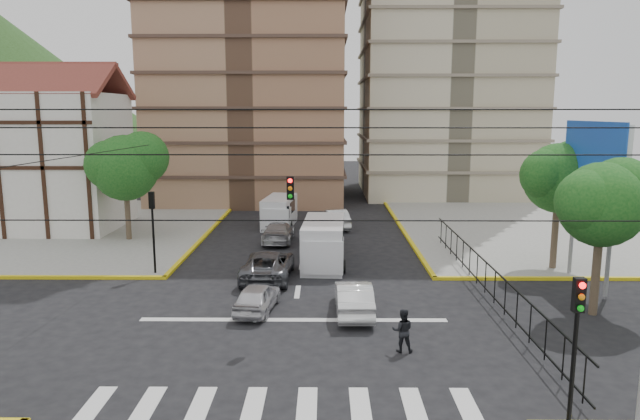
{
  "coord_description": "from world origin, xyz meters",
  "views": [
    {
      "loc": [
        1.33,
        -21.76,
        8.7
      ],
      "look_at": [
        1.1,
        5.43,
        4.0
      ],
      "focal_mm": 32.0,
      "sensor_mm": 36.0,
      "label": 1
    }
  ],
  "objects_px": {
    "traffic_light_nw": "(153,219)",
    "van_right_lane": "(324,245)",
    "traffic_light_se": "(576,332)",
    "car_silver_front_left": "(257,297)",
    "van_left_lane": "(279,213)",
    "car_white_front_right": "(354,298)",
    "pedestrian_crosswalk": "(403,330)"
  },
  "relations": [
    {
      "from": "car_silver_front_left",
      "to": "car_white_front_right",
      "type": "height_order",
      "value": "car_white_front_right"
    },
    {
      "from": "van_left_lane",
      "to": "car_white_front_right",
      "type": "xyz_separation_m",
      "value": [
        4.73,
        -18.88,
        -0.39
      ]
    },
    {
      "from": "van_right_lane",
      "to": "van_left_lane",
      "type": "bearing_deg",
      "value": 109.84
    },
    {
      "from": "car_white_front_right",
      "to": "traffic_light_nw",
      "type": "bearing_deg",
      "value": -30.26
    },
    {
      "from": "van_right_lane",
      "to": "car_silver_front_left",
      "type": "relative_size",
      "value": 1.56
    },
    {
      "from": "traffic_light_nw",
      "to": "van_right_lane",
      "type": "height_order",
      "value": "traffic_light_nw"
    },
    {
      "from": "car_silver_front_left",
      "to": "pedestrian_crosswalk",
      "type": "height_order",
      "value": "pedestrian_crosswalk"
    },
    {
      "from": "traffic_light_se",
      "to": "pedestrian_crosswalk",
      "type": "height_order",
      "value": "traffic_light_se"
    },
    {
      "from": "van_left_lane",
      "to": "car_white_front_right",
      "type": "distance_m",
      "value": 19.47
    },
    {
      "from": "traffic_light_se",
      "to": "traffic_light_nw",
      "type": "bearing_deg",
      "value": 135.0
    },
    {
      "from": "van_right_lane",
      "to": "car_white_front_right",
      "type": "bearing_deg",
      "value": -77.54
    },
    {
      "from": "traffic_light_nw",
      "to": "car_silver_front_left",
      "type": "height_order",
      "value": "traffic_light_nw"
    },
    {
      "from": "car_silver_front_left",
      "to": "car_white_front_right",
      "type": "distance_m",
      "value": 4.25
    },
    {
      "from": "traffic_light_nw",
      "to": "van_right_lane",
      "type": "distance_m",
      "value": 9.46
    },
    {
      "from": "traffic_light_nw",
      "to": "pedestrian_crosswalk",
      "type": "height_order",
      "value": "traffic_light_nw"
    },
    {
      "from": "traffic_light_se",
      "to": "pedestrian_crosswalk",
      "type": "distance_m",
      "value": 7.23
    },
    {
      "from": "car_silver_front_left",
      "to": "traffic_light_se",
      "type": "bearing_deg",
      "value": 141.47
    },
    {
      "from": "traffic_light_nw",
      "to": "pedestrian_crosswalk",
      "type": "bearing_deg",
      "value": -39.22
    },
    {
      "from": "van_right_lane",
      "to": "car_silver_front_left",
      "type": "distance_m",
      "value": 8.04
    },
    {
      "from": "van_left_lane",
      "to": "car_white_front_right",
      "type": "relative_size",
      "value": 1.2
    },
    {
      "from": "van_right_lane",
      "to": "car_white_front_right",
      "type": "relative_size",
      "value": 1.33
    },
    {
      "from": "traffic_light_se",
      "to": "car_silver_front_left",
      "type": "xyz_separation_m",
      "value": [
        -9.45,
        10.09,
        -2.48
      ]
    },
    {
      "from": "van_right_lane",
      "to": "car_silver_front_left",
      "type": "bearing_deg",
      "value": -108.53
    },
    {
      "from": "car_silver_front_left",
      "to": "traffic_light_nw",
      "type": "bearing_deg",
      "value": -33.48
    },
    {
      "from": "car_white_front_right",
      "to": "pedestrian_crosswalk",
      "type": "height_order",
      "value": "pedestrian_crosswalk"
    },
    {
      "from": "traffic_light_nw",
      "to": "traffic_light_se",
      "type": "bearing_deg",
      "value": -45.0
    },
    {
      "from": "traffic_light_se",
      "to": "car_silver_front_left",
      "type": "distance_m",
      "value": 14.05
    },
    {
      "from": "traffic_light_nw",
      "to": "car_white_front_right",
      "type": "relative_size",
      "value": 1.01
    },
    {
      "from": "car_silver_front_left",
      "to": "car_white_front_right",
      "type": "relative_size",
      "value": 0.85
    },
    {
      "from": "van_left_lane",
      "to": "car_silver_front_left",
      "type": "bearing_deg",
      "value": -82.14
    },
    {
      "from": "traffic_light_nw",
      "to": "car_white_front_right",
      "type": "distance_m",
      "value": 12.14
    },
    {
      "from": "car_white_front_right",
      "to": "traffic_light_se",
      "type": "bearing_deg",
      "value": 116.94
    }
  ]
}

